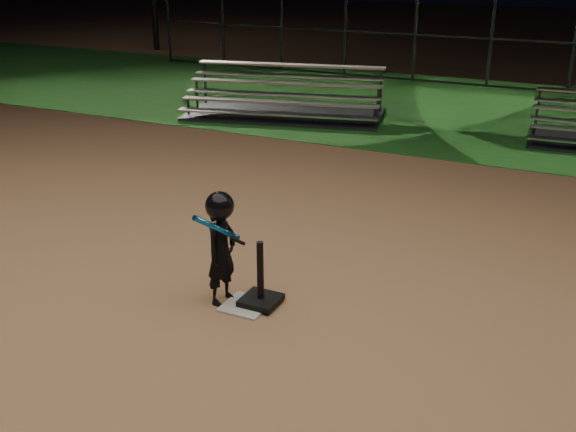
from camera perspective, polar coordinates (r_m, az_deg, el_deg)
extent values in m
plane|color=#B07950|center=(7.10, -3.55, -7.59)|extent=(80.00, 80.00, 0.00)
cube|color=#1E571C|center=(16.05, 14.28, 8.59)|extent=(60.00, 8.00, 0.01)
cube|color=beige|center=(7.09, -3.55, -7.50)|extent=(0.45, 0.45, 0.02)
cube|color=black|center=(7.10, -2.30, -7.05)|extent=(0.38, 0.38, 0.06)
cylinder|color=black|center=(6.94, -2.34, -4.56)|extent=(0.07, 0.07, 0.63)
imported|color=black|center=(6.98, -5.59, -3.16)|extent=(0.31, 0.43, 1.09)
sphere|color=black|center=(6.78, -5.75, 0.85)|extent=(0.29, 0.29, 0.29)
cylinder|color=#187DD0|center=(6.70, -5.99, -1.02)|extent=(0.27, 0.52, 0.40)
cylinder|color=black|center=(6.78, -4.26, -2.08)|extent=(0.11, 0.18, 0.14)
cube|color=silver|center=(14.44, -0.76, 9.53)|extent=(4.14, 1.21, 0.04)
cube|color=silver|center=(14.21, -1.03, 8.54)|extent=(4.14, 1.21, 0.03)
cube|color=silver|center=(14.94, -0.26, 11.09)|extent=(4.14, 1.21, 0.04)
cube|color=silver|center=(14.69, -0.51, 10.15)|extent=(4.14, 1.21, 0.03)
cube|color=silver|center=(15.44, 0.23, 12.54)|extent=(4.14, 1.21, 0.04)
cube|color=silver|center=(15.19, -0.02, 11.67)|extent=(4.14, 1.21, 0.03)
cube|color=#38383D|center=(15.08, -0.25, 8.54)|extent=(4.56, 2.96, 0.06)
cube|color=#38383D|center=(18.94, 16.28, 10.46)|extent=(20.00, 0.05, 0.05)
cube|color=#38383D|center=(18.76, 16.67, 14.05)|extent=(20.00, 0.05, 0.05)
cylinder|color=#38383D|center=(22.66, -10.00, 15.78)|extent=(0.08, 0.08, 2.50)
cylinder|color=#38383D|center=(20.19, 2.11, 15.39)|extent=(0.08, 0.08, 2.50)
cylinder|color=#38383D|center=(18.76, 16.67, 14.05)|extent=(0.08, 0.08, 2.50)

